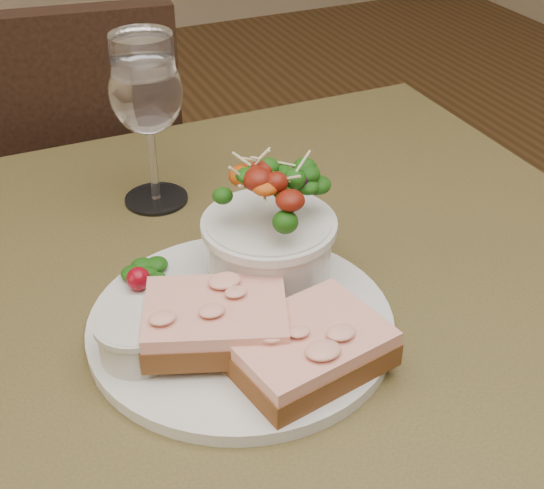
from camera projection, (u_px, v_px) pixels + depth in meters
name	position (u px, v px, depth m)	size (l,w,h in m)	color
cafe_table	(268.00, 386.00, 0.75)	(0.80, 0.80, 0.75)	#40361B
chair_far	(67.00, 316.00, 1.39)	(0.47, 0.47, 0.90)	black
dinner_plate	(241.00, 324.00, 0.66)	(0.27, 0.27, 0.01)	silver
sandwich_front	(307.00, 347.00, 0.60)	(0.14, 0.11, 0.03)	#522D15
sandwich_back	(216.00, 321.00, 0.61)	(0.14, 0.12, 0.03)	#522D15
ramekin	(136.00, 336.00, 0.61)	(0.06, 0.06, 0.04)	beige
salad_bowl	(269.00, 222.00, 0.67)	(0.11, 0.11, 0.13)	silver
garnish	(147.00, 275.00, 0.69)	(0.05, 0.04, 0.02)	#113509
wine_glass	(146.00, 97.00, 0.77)	(0.08, 0.08, 0.18)	white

